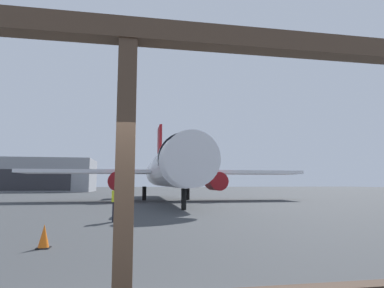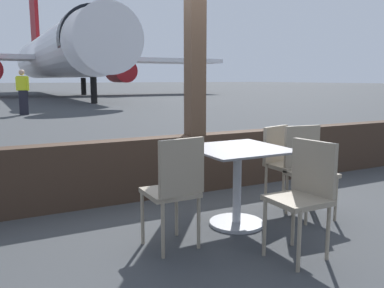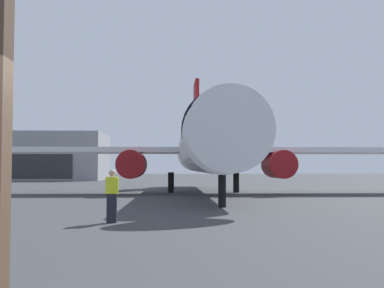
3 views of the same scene
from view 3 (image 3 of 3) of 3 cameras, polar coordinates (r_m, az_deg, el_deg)
ground_plane at (r=43.18m, az=-3.82°, el=-5.26°), size 220.00×220.00×0.00m
airplane at (r=33.29m, az=1.61°, el=-0.26°), size 29.64×30.25×10.19m
ground_crew_worker at (r=15.96m, az=-9.54°, el=-6.04°), size 0.45×0.40×1.74m
distant_hangar at (r=77.01m, az=-19.09°, el=-1.45°), size 23.48×12.84×7.05m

